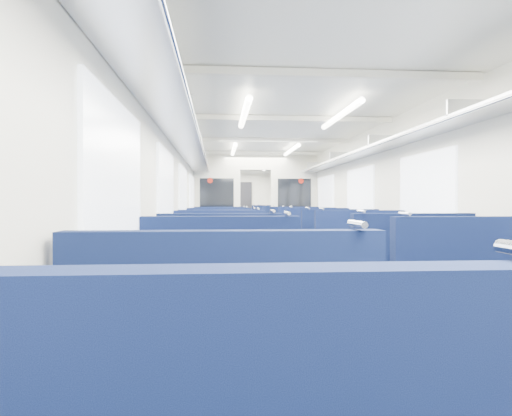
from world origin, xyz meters
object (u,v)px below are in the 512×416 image
seat_6 (221,340)px  seat_16 (219,250)px  seat_10 (220,280)px  seat_20 (219,237)px  seat_11 (363,279)px  seat_13 (337,265)px  seat_27 (268,229)px  bulkhead (256,204)px  seat_9 (405,302)px  seat_14 (219,257)px  seat_17 (305,249)px  seat_26 (219,229)px  seat_7 (484,343)px  seat_12 (220,268)px  seat_21 (282,236)px  seat_8 (220,302)px  end_door (241,210)px  seat_24 (219,231)px  seat_23 (277,234)px  seat_19 (295,243)px  seat_15 (319,256)px  seat_22 (219,234)px  seat_18 (219,245)px  seat_25 (273,231)px

seat_6 → seat_16: size_ratio=1.00×
seat_10 → seat_20: 6.55m
seat_20 → seat_11: bearing=-76.0°
seat_13 → seat_27: bearing=90.0°
bulkhead → seat_9: size_ratio=2.33×
seat_14 → seat_17: 2.05m
seat_26 → seat_14: bearing=-90.0°
seat_7 → seat_13: size_ratio=1.00×
seat_9 → seat_12: (-1.66, 2.23, 0.00)m
seat_16 → seat_21: size_ratio=1.00×
seat_8 → seat_10: (0.00, 1.17, 0.00)m
seat_12 → seat_10: bearing=-90.0°
seat_16 → seat_21: same height
seat_7 → seat_12: size_ratio=1.00×
end_door → seat_24: 2.73m
seat_23 → seat_19: bearing=-90.0°
seat_15 → seat_23: (0.00, 5.45, 0.00)m
seat_8 → seat_22: (0.00, 8.83, 0.00)m
seat_22 → seat_24: size_ratio=1.00×
seat_9 → seat_14: 3.89m
seat_11 → seat_26: 10.31m
seat_19 → seat_22: 3.50m
seat_9 → seat_14: (-1.66, 3.51, 0.00)m
seat_15 → seat_22: (-1.66, 5.44, 0.00)m
seat_6 → seat_9: bearing=31.3°
seat_18 → seat_24: same height
seat_15 → seat_16: size_ratio=1.00×
seat_25 → seat_15: bearing=-90.0°
seat_8 → seat_21: (1.66, 7.78, 0.00)m
seat_22 → seat_11: bearing=-77.9°
seat_13 → seat_15: bearing=90.0°
seat_8 → seat_13: bearing=53.7°
seat_13 → seat_18: 3.75m
seat_15 → seat_27: same height
seat_6 → seat_7: size_ratio=1.00×
seat_10 → seat_18: 4.45m
seat_22 → seat_9: bearing=-79.5°
seat_10 → seat_27: size_ratio=1.00×
seat_26 → end_door: bearing=56.5°
seat_19 → seat_20: size_ratio=1.00×
end_door → seat_24: (-0.83, -2.52, -0.63)m
seat_20 → seat_25: (1.66, 2.19, 0.00)m
seat_10 → seat_11: 1.66m
seat_16 → bulkhead: bearing=64.6°
seat_25 → seat_9: bearing=-90.0°
end_door → seat_15: end_door is taller
seat_9 → seat_14: same height
bulkhead → seat_14: bulkhead is taller
seat_14 → seat_26: bearing=90.0°
seat_7 → seat_26: (-1.66, 12.60, 0.00)m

